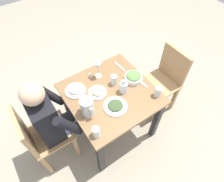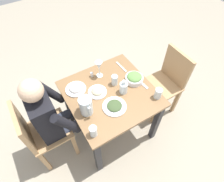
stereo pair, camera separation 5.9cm
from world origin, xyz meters
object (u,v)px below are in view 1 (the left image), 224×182
(chair_far, at_px, (165,78))
(water_glass_center, at_px, (96,132))
(water_glass_near_left, at_px, (158,92))
(wine_glass, at_px, (98,67))
(diner_near, at_px, (57,117))
(plate_beans, at_px, (97,92))
(plate_dolmas, at_px, (115,106))
(dining_table, at_px, (110,100))
(water_glass_by_pitcher, at_px, (114,80))
(salt_shaker, at_px, (91,75))
(oil_carafe, at_px, (123,88))
(water_pitcher, at_px, (87,107))
(plate_yoghurt, at_px, (75,90))
(chair_near, at_px, (41,136))
(salad_bowl, at_px, (133,77))

(chair_far, bearing_deg, water_glass_center, -76.96)
(water_glass_near_left, distance_m, wine_glass, 0.65)
(chair_far, bearing_deg, diner_near, -95.96)
(plate_beans, bearing_deg, plate_dolmas, 13.07)
(water_glass_center, bearing_deg, dining_table, 131.44)
(water_glass_by_pitcher, bearing_deg, water_glass_center, -49.21)
(salt_shaker, bearing_deg, chair_far, 67.02)
(chair_far, height_order, oil_carafe, chair_far)
(water_glass_near_left, bearing_deg, wine_glass, -147.82)
(plate_beans, bearing_deg, water_glass_center, -32.52)
(water_pitcher, distance_m, oil_carafe, 0.42)
(plate_yoghurt, distance_m, oil_carafe, 0.48)
(water_glass_by_pitcher, bearing_deg, wine_glass, -157.36)
(chair_near, distance_m, chair_far, 1.53)
(water_pitcher, bearing_deg, water_glass_near_left, 72.58)
(chair_near, distance_m, diner_near, 0.25)
(diner_near, relative_size, water_glass_near_left, 10.59)
(chair_far, height_order, water_glass_center, chair_far)
(water_pitcher, bearing_deg, plate_beans, 127.82)
(diner_near, distance_m, oil_carafe, 0.70)
(diner_near, relative_size, plate_beans, 6.33)
(dining_table, bearing_deg, chair_near, -96.35)
(plate_yoghurt, xyz_separation_m, oil_carafe, (0.27, 0.39, 0.04))
(plate_yoghurt, bearing_deg, diner_near, -64.88)
(water_pitcher, bearing_deg, plate_dolmas, 69.94)
(water_pitcher, distance_m, water_glass_by_pitcher, 0.43)
(water_glass_by_pitcher, bearing_deg, plate_dolmas, -32.06)
(water_glass_center, distance_m, water_glass_by_pitcher, 0.59)
(chair_far, relative_size, oil_carafe, 5.44)
(water_glass_by_pitcher, bearing_deg, salt_shaker, -145.00)
(chair_far, relative_size, wine_glass, 4.57)
(plate_beans, bearing_deg, water_pitcher, -52.18)
(dining_table, distance_m, plate_beans, 0.20)
(salad_bowl, height_order, water_glass_by_pitcher, water_glass_by_pitcher)
(water_glass_center, bearing_deg, plate_dolmas, 115.93)
(plate_beans, xyz_separation_m, oil_carafe, (0.13, 0.23, 0.04))
(chair_far, bearing_deg, salt_shaker, -112.98)
(plate_dolmas, xyz_separation_m, plate_beans, (-0.24, -0.05, 0.00))
(chair_far, relative_size, plate_beans, 4.76)
(plate_beans, height_order, wine_glass, wine_glass)
(plate_dolmas, distance_m, water_glass_center, 0.33)
(chair_near, bearing_deg, water_glass_near_left, 71.80)
(dining_table, height_order, water_glass_center, water_glass_center)
(chair_near, height_order, plate_beans, chair_near)
(salad_bowl, xyz_separation_m, plate_yoghurt, (-0.21, -0.57, -0.02))
(water_glass_by_pitcher, bearing_deg, oil_carafe, 8.09)
(salt_shaker, bearing_deg, water_glass_by_pitcher, 35.00)
(chair_near, relative_size, diner_near, 0.75)
(chair_near, bearing_deg, plate_yoghurt, 105.12)
(plate_yoghurt, relative_size, water_glass_center, 1.85)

